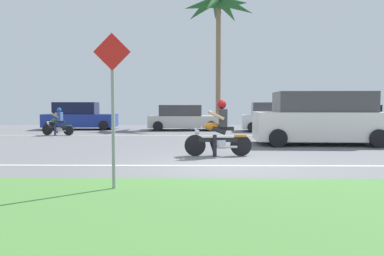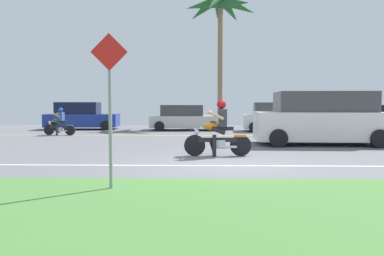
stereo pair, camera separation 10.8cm
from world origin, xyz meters
TOP-DOWN VIEW (x-y plane):
  - ground at (0.00, 3.00)m, footprint 56.00×30.00m
  - grass_median at (0.00, -4.10)m, footprint 56.00×3.80m
  - lane_line_near at (0.00, -0.32)m, footprint 50.40×0.12m
  - lane_line_far at (0.00, 8.57)m, footprint 50.40×0.12m
  - motorcyclist at (-0.12, 1.42)m, footprint 1.95×0.63m
  - suv_nearby at (3.88, 4.64)m, footprint 5.02×2.38m
  - parked_car_0 at (-7.91, 13.14)m, footprint 4.36×2.12m
  - parked_car_1 at (-1.55, 12.59)m, footprint 4.21×2.03m
  - parked_car_2 at (3.60, 11.60)m, footprint 3.90×2.26m
  - parked_car_3 at (9.07, 13.19)m, footprint 3.90×2.01m
  - palm_tree_0 at (0.64, 15.46)m, footprint 4.85×4.78m
  - motorcyclist_distant at (-7.53, 8.65)m, footprint 1.61×0.54m
  - street_sign at (-2.15, -3.08)m, footprint 0.62×0.06m

SIDE VIEW (x-z plane):
  - ground at x=0.00m, z-range -0.04..0.00m
  - lane_line_near at x=0.00m, z-range 0.00..0.01m
  - lane_line_far at x=0.00m, z-range 0.00..0.01m
  - grass_median at x=0.00m, z-range 0.00..0.06m
  - motorcyclist_distant at x=-7.53m, z-range -0.10..1.25m
  - motorcyclist at x=-0.12m, z-range -0.13..1.50m
  - parked_car_1 at x=-1.55m, z-range -0.04..1.43m
  - parked_car_3 at x=9.07m, z-range -0.05..1.43m
  - parked_car_2 at x=3.60m, z-range -0.06..1.56m
  - parked_car_0 at x=-7.91m, z-range -0.06..1.58m
  - suv_nearby at x=3.88m, z-range -0.03..1.94m
  - street_sign at x=-2.15m, z-range 0.29..2.96m
  - palm_tree_0 at x=0.64m, z-range 3.22..12.22m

